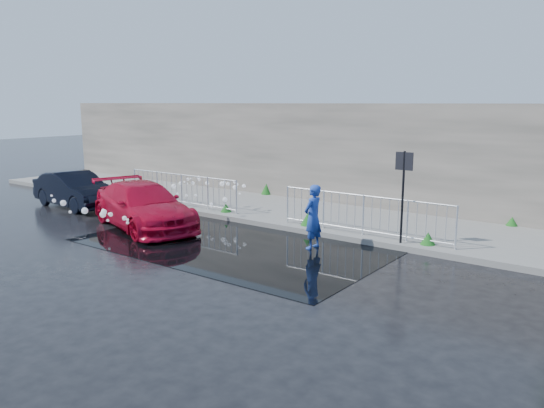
{
  "coord_description": "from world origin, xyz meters",
  "views": [
    {
      "loc": [
        9.39,
        -9.33,
        3.68
      ],
      "look_at": [
        1.04,
        1.85,
        1.0
      ],
      "focal_mm": 35.0,
      "sensor_mm": 36.0,
      "label": 1
    }
  ],
  "objects_px": {
    "dark_car": "(75,190)",
    "sign_post": "(403,182)",
    "person": "(313,217)",
    "red_car": "(143,206)"
  },
  "relations": [
    {
      "from": "sign_post",
      "to": "person",
      "type": "bearing_deg",
      "value": -144.51
    },
    {
      "from": "dark_car",
      "to": "person",
      "type": "xyz_separation_m",
      "value": [
        9.7,
        0.44,
        0.19
      ]
    },
    {
      "from": "red_car",
      "to": "person",
      "type": "height_order",
      "value": "person"
    },
    {
      "from": "red_car",
      "to": "dark_car",
      "type": "relative_size",
      "value": 1.2
    },
    {
      "from": "dark_car",
      "to": "person",
      "type": "relative_size",
      "value": 2.32
    },
    {
      "from": "dark_car",
      "to": "person",
      "type": "distance_m",
      "value": 9.71
    },
    {
      "from": "sign_post",
      "to": "red_car",
      "type": "distance_m",
      "value": 7.56
    },
    {
      "from": "dark_car",
      "to": "sign_post",
      "type": "bearing_deg",
      "value": -76.29
    },
    {
      "from": "sign_post",
      "to": "person",
      "type": "distance_m",
      "value": 2.41
    },
    {
      "from": "sign_post",
      "to": "dark_car",
      "type": "relative_size",
      "value": 0.65
    }
  ]
}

